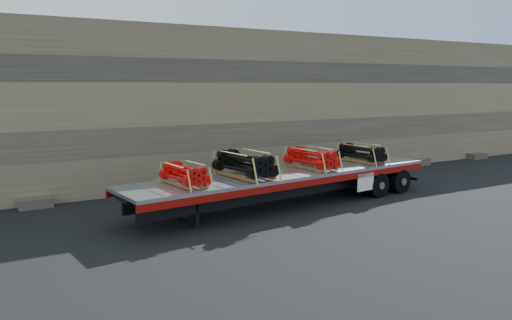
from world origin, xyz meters
The scene contains 7 objects.
ground centered at (0.00, 0.00, 0.00)m, with size 120.00×120.00×0.00m, color black.
rock_wall centered at (0.00, 6.50, 3.50)m, with size 44.00×3.00×7.00m, color #7A6B54.
trailer centered at (0.29, 0.42, 0.65)m, with size 12.93×2.49×1.29m, color #A0A3A7, non-canonical shape.
bundle_front centered at (-3.96, -0.07, 1.63)m, with size 0.94×1.88×0.66m, color red, non-canonical shape.
bundle_midfront centered at (-1.62, 0.20, 1.72)m, with size 1.21×2.41×0.85m, color black, non-canonical shape.
bundle_midrear centered at (1.52, 0.56, 1.67)m, with size 1.05×2.11×0.75m, color red, non-canonical shape.
bundle_rear centered at (4.33, 0.88, 1.64)m, with size 0.98×1.96×0.70m, color black, non-canonical shape.
Camera 1 is at (-9.77, -14.99, 4.51)m, focal length 35.00 mm.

